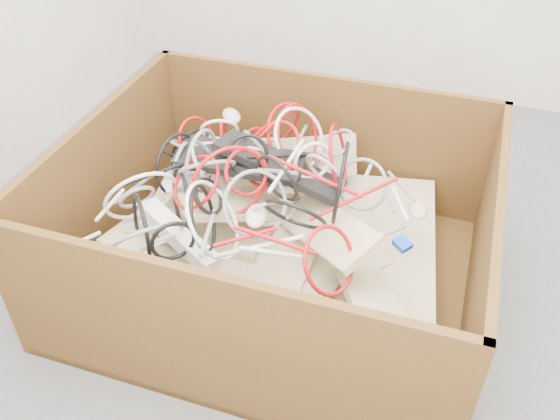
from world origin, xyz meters
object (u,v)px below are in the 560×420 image
(vga_plug, at_px, (403,244))
(power_strip_right, at_px, (178,235))
(power_strip_left, at_px, (208,172))
(cardboard_box, at_px, (273,252))

(vga_plug, bearing_deg, power_strip_right, -131.28)
(power_strip_left, bearing_deg, cardboard_box, -55.84)
(power_strip_right, bearing_deg, cardboard_box, 69.93)
(cardboard_box, bearing_deg, vga_plug, -11.73)
(cardboard_box, height_order, vga_plug, cardboard_box)
(power_strip_left, distance_m, vga_plug, 0.68)
(power_strip_left, height_order, power_strip_right, power_strip_left)
(cardboard_box, distance_m, power_strip_right, 0.36)
(power_strip_right, xyz_separation_m, vga_plug, (0.63, 0.13, 0.04))
(power_strip_left, bearing_deg, power_strip_right, -123.84)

